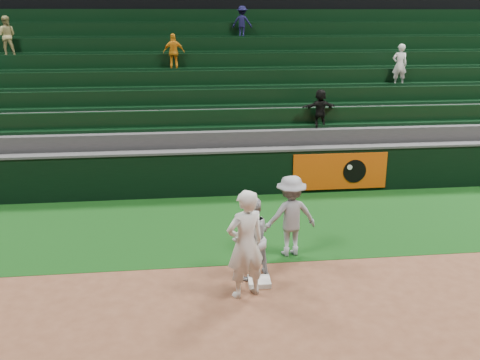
# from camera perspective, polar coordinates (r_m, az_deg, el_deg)

# --- Properties ---
(ground) EXTENTS (70.00, 70.00, 0.00)m
(ground) POSITION_cam_1_polar(r_m,az_deg,el_deg) (9.78, 1.92, -11.30)
(ground) COLOR brown
(ground) RESTS_ON ground
(foul_grass) EXTENTS (36.00, 4.20, 0.01)m
(foul_grass) POSITION_cam_1_polar(r_m,az_deg,el_deg) (12.47, -0.13, -4.73)
(foul_grass) COLOR black
(foul_grass) RESTS_ON ground
(first_base) EXTENTS (0.42, 0.42, 0.09)m
(first_base) POSITION_cam_1_polar(r_m,az_deg,el_deg) (9.86, 2.08, -10.76)
(first_base) COLOR white
(first_base) RESTS_ON ground
(first_baseman) EXTENTS (0.82, 0.69, 1.93)m
(first_baseman) POSITION_cam_1_polar(r_m,az_deg,el_deg) (9.08, 0.58, -6.86)
(first_baseman) COLOR silver
(first_baseman) RESTS_ON ground
(baserunner) EXTENTS (0.95, 0.88, 1.56)m
(baserunner) POSITION_cam_1_polar(r_m,az_deg,el_deg) (9.76, 1.15, -6.29)
(baserunner) COLOR #A4A7AF
(baserunner) RESTS_ON ground
(base_coach) EXTENTS (1.15, 0.76, 1.66)m
(base_coach) POSITION_cam_1_polar(r_m,az_deg,el_deg) (10.71, 5.42, -3.83)
(base_coach) COLOR gray
(base_coach) RESTS_ON foul_grass
(field_wall) EXTENTS (36.00, 0.45, 1.25)m
(field_wall) POSITION_cam_1_polar(r_m,az_deg,el_deg) (14.34, -1.03, 0.88)
(field_wall) COLOR black
(field_wall) RESTS_ON ground
(stadium_seating) EXTENTS (36.00, 5.95, 4.95)m
(stadium_seating) POSITION_cam_1_polar(r_m,az_deg,el_deg) (17.76, -2.37, 7.60)
(stadium_seating) COLOR #323234
(stadium_seating) RESTS_ON ground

